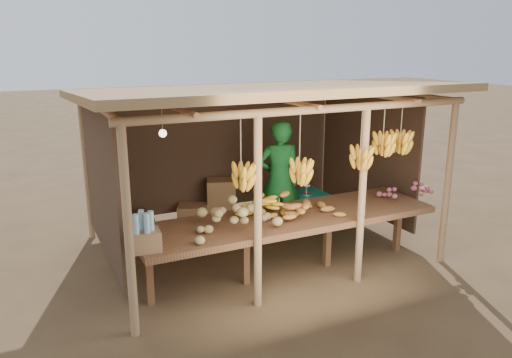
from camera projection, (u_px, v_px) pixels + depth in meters
name	position (u px, v px, depth m)	size (l,w,h in m)	color
ground	(256.00, 248.00, 7.32)	(60.00, 60.00, 0.00)	brown
stall_structure	(262.00, 120.00, 6.73)	(4.70, 3.50, 2.43)	#A77D56
counter	(289.00, 220.00, 6.30)	(3.90, 1.05, 0.80)	brown
potato_heap	(233.00, 216.00, 5.73)	(1.13, 0.68, 0.37)	tan
sweet_potato_heap	(300.00, 203.00, 6.23)	(0.88, 0.53, 0.35)	#C17E31
onion_heap	(401.00, 183.00, 7.13)	(0.80, 0.48, 0.36)	#B15664
banana_pile	(261.00, 202.00, 6.28)	(0.62, 0.37, 0.35)	yellow
tomato_basin	(134.00, 229.00, 5.63)	(0.34, 0.34, 0.18)	navy
bottle_box	(144.00, 236.00, 5.19)	(0.36, 0.30, 0.43)	olive
vendor	(279.00, 179.00, 7.57)	(0.66, 0.43, 1.81)	#19722B
tarp_crate	(305.00, 208.00, 8.13)	(0.62, 0.54, 0.74)	brown
carton_stack	(212.00, 206.00, 8.18)	(1.07, 0.52, 0.74)	olive
burlap_sacks	(132.00, 224.00, 7.66)	(0.73, 0.38, 0.52)	#493222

